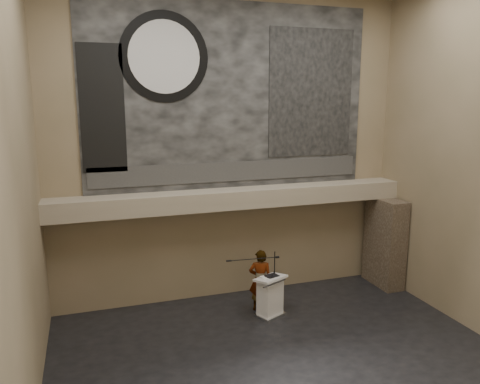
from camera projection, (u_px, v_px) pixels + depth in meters
name	position (u px, v px, depth m)	size (l,w,h in m)	color
floor	(286.00, 363.00, 10.18)	(10.00, 10.00, 0.00)	black
wall_back	(231.00, 150.00, 13.05)	(10.00, 0.02, 8.50)	#786A4C
wall_front	(429.00, 219.00, 5.61)	(10.00, 0.02, 8.50)	#786A4C
wall_left	(16.00, 185.00, 7.79)	(0.02, 8.00, 8.50)	#786A4C
soffit	(235.00, 198.00, 12.94)	(10.00, 0.80, 0.50)	gray
sprinkler_left	(179.00, 213.00, 12.45)	(0.04, 0.04, 0.06)	#B2893D
sprinkler_right	(298.00, 204.00, 13.54)	(0.04, 0.04, 0.06)	#B2893D
banner	(231.00, 97.00, 12.74)	(8.00, 0.05, 5.00)	black
banner_text_strip	(232.00, 171.00, 13.11)	(7.76, 0.02, 0.55)	#2E2E2E
banner_clock_rim	(164.00, 57.00, 11.95)	(2.30, 2.30, 0.02)	black
banner_clock_face	(164.00, 57.00, 11.93)	(1.84, 1.84, 0.02)	silver
banner_building_print	(311.00, 93.00, 13.42)	(2.60, 0.02, 3.60)	black
banner_brick_print	(102.00, 109.00, 11.71)	(1.10, 0.02, 3.20)	black
stone_pier	(385.00, 242.00, 14.28)	(0.60, 1.40, 2.70)	#3D3125
lectern	(270.00, 296.00, 12.28)	(0.93, 0.82, 1.14)	silver
binder	(272.00, 276.00, 12.18)	(0.32, 0.26, 0.04)	black
papers	(266.00, 277.00, 12.12)	(0.23, 0.32, 0.01)	white
speaker_person	(260.00, 280.00, 12.60)	(0.62, 0.41, 1.70)	white
mic_stand	(272.00, 303.00, 12.55)	(1.56, 0.52, 1.71)	black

